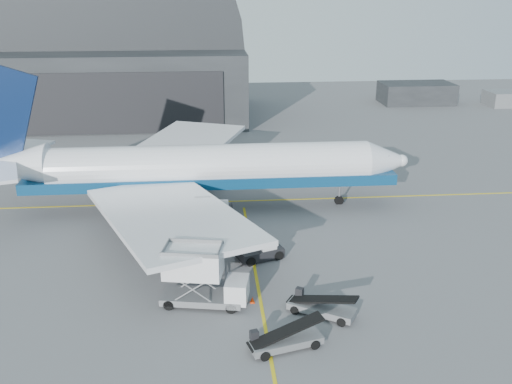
{
  "coord_description": "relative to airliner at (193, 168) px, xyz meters",
  "views": [
    {
      "loc": [
        -3.52,
        -38.21,
        22.29
      ],
      "look_at": [
        0.65,
        10.45,
        4.5
      ],
      "focal_mm": 40.0,
      "sensor_mm": 36.0,
      "label": 1
    }
  ],
  "objects": [
    {
      "name": "belt_loader_b",
      "position": [
        9.35,
        -21.48,
        -3.87
      ],
      "size": [
        4.96,
        3.89,
        1.95
      ],
      "rotation": [
        0.0,
        0.0,
        -0.54
      ],
      "color": "slate",
      "rests_on": "ground"
    },
    {
      "name": "pushback_tug",
      "position": [
        5.92,
        -12.12,
        -3.81
      ],
      "size": [
        4.28,
        3.31,
        1.75
      ],
      "rotation": [
        0.0,
        0.0,
        0.36
      ],
      "color": "black",
      "rests_on": "ground"
    },
    {
      "name": "belt_loader_a",
      "position": [
        6.23,
        -25.25,
        -3.87
      ],
      "size": [
        5.21,
        2.84,
        1.95
      ],
      "rotation": [
        0.0,
        0.0,
        0.27
      ],
      "color": "slate",
      "rests_on": "ground"
    },
    {
      "name": "ground",
      "position": [
        5.2,
        -18.22,
        -4.47
      ],
      "size": [
        200.0,
        200.0,
        0.0
      ],
      "primitive_type": "plane",
      "color": "#565659",
      "rests_on": "ground"
    },
    {
      "name": "catering_truck",
      "position": [
        0.83,
        -19.29,
        -2.25
      ],
      "size": [
        6.69,
        3.48,
        4.38
      ],
      "rotation": [
        0.0,
        0.0,
        -0.19
      ],
      "color": "slate",
      "rests_on": "ground"
    },
    {
      "name": "traffic_cone",
      "position": [
        4.58,
        -19.46,
        -4.24
      ],
      "size": [
        0.34,
        0.34,
        0.49
      ],
      "color": "#EE3807",
      "rests_on": "ground"
    },
    {
      "name": "distant_bldg_a",
      "position": [
        43.2,
        53.78,
        -4.47
      ],
      "size": [
        14.0,
        8.0,
        4.0
      ],
      "primitive_type": "cube",
      "color": "black",
      "rests_on": "ground"
    },
    {
      "name": "hangar",
      "position": [
        -16.8,
        46.73,
        5.07
      ],
      "size": [
        50.0,
        28.3,
        28.0
      ],
      "color": "black",
      "rests_on": "ground"
    },
    {
      "name": "taxi_lines",
      "position": [
        5.2,
        -5.55,
        -4.46
      ],
      "size": [
        80.0,
        42.12,
        0.02
      ],
      "color": "gold",
      "rests_on": "ground"
    },
    {
      "name": "airliner",
      "position": [
        0.0,
        0.0,
        0.0
      ],
      "size": [
        45.54,
        44.16,
        15.98
      ],
      "color": "white",
      "rests_on": "ground"
    },
    {
      "name": "distant_bldg_b",
      "position": [
        60.2,
        49.78,
        -4.47
      ],
      "size": [
        8.0,
        6.0,
        2.8
      ],
      "primitive_type": "cube",
      "color": "slate",
      "rests_on": "ground"
    }
  ]
}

